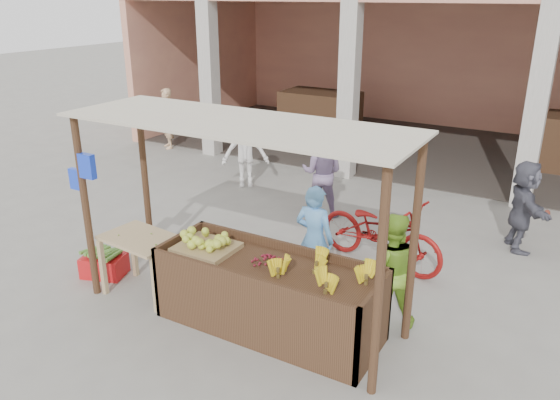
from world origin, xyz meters
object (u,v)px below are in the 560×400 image
Objects in this scene: vendor_blue at (314,236)px; vendor_green at (390,267)px; red_crate at (104,265)px; side_table at (142,247)px; motorcycle at (381,230)px; fruit_stall at (268,297)px.

vendor_green is (1.09, -0.24, -0.05)m from vendor_blue.
vendor_blue is (2.69, 1.08, 0.63)m from red_crate.
vendor_blue is at bearing 38.23° from side_table.
side_table is 3.09m from vendor_green.
side_table is 0.52× the size of motorcycle.
vendor_blue reaches higher than motorcycle.
motorcycle is (-0.60, 1.37, -0.20)m from vendor_green.
fruit_stall is 1.44m from vendor_green.
motorcycle is (0.55, 2.16, 0.13)m from fruit_stall.
vendor_blue is (0.06, 1.03, 0.38)m from fruit_stall.
vendor_blue is 1.12m from vendor_green.
fruit_stall is 2.47× the size of side_table.
motorcycle reaches higher than fruit_stall.
fruit_stall is 1.82m from side_table.
motorcycle reaches higher than red_crate.
side_table is 0.72× the size of vendor_green.
vendor_green is 1.51m from motorcycle.
vendor_blue reaches higher than side_table.
vendor_green is at bearing 168.61° from vendor_blue.
vendor_green is (1.16, 0.79, 0.33)m from fruit_stall.
red_crate is at bearing 22.74° from vendor_blue.
motorcycle is at bearing -112.51° from vendor_blue.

